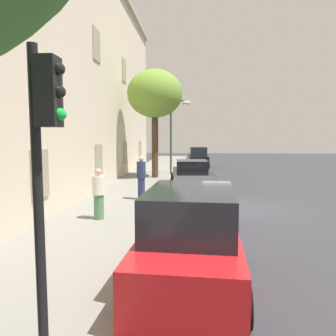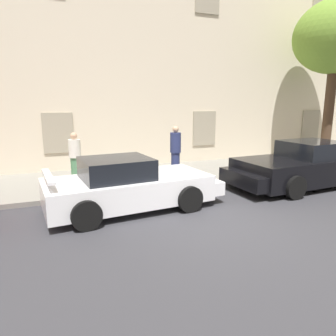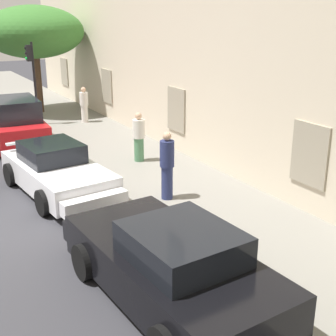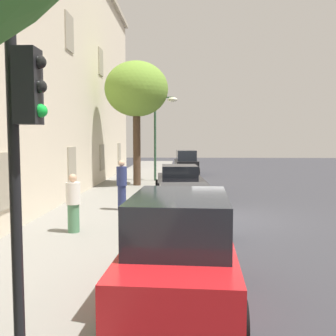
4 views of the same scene
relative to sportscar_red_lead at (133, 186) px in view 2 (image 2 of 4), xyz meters
The scene contains 8 objects.
ground_plane 2.17m from the sportscar_red_lead, 46.42° to the right, with size 80.00×80.00×0.00m, color #333338.
sidewalk 3.28m from the sportscar_red_lead, 63.58° to the left, with size 60.00×3.69×0.14m, color gray.
building_facade 9.00m from the sportscar_red_lead, 78.44° to the left, with size 38.31×5.09×12.01m.
sportscar_red_lead is the anchor object (origin of this frame).
sportscar_yellow_flank 5.66m from the sportscar_red_lead, ahead, with size 5.08×2.44×1.46m.
tree_near_kerb 10.74m from the sportscar_red_lead, 15.12° to the left, with size 3.42×3.42×6.70m.
pedestrian_admiring 3.08m from the sportscar_red_lead, 46.66° to the left, with size 0.47×0.47×1.79m.
pedestrian_bystander 3.28m from the sportscar_red_lead, 111.35° to the left, with size 0.52×0.52×1.61m.
Camera 2 is at (-3.35, -5.93, 2.67)m, focal length 32.71 mm.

